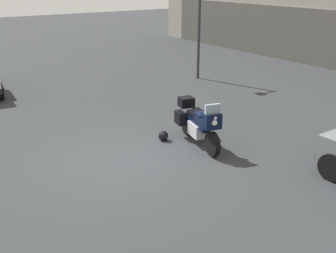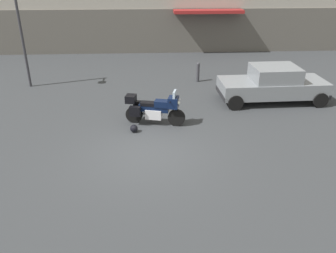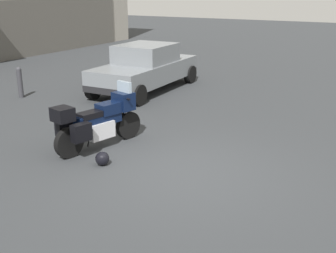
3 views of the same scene
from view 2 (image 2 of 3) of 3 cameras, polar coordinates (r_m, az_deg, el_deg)
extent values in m
plane|color=#2D3033|center=(11.14, -3.47, -4.41)|extent=(80.00, 80.00, 0.00)
cube|color=#514E48|center=(23.52, -3.58, 15.31)|extent=(31.84, 0.12, 2.80)
cube|color=maroon|center=(23.21, 6.64, 18.31)|extent=(4.40, 1.10, 0.20)
cylinder|color=black|center=(12.84, 1.41, 1.47)|extent=(0.66, 0.29, 0.64)
cylinder|color=black|center=(13.16, -5.58, 1.98)|extent=(0.66, 0.29, 0.64)
cylinder|color=#B7B7BC|center=(12.67, 1.34, 3.25)|extent=(0.33, 0.14, 0.68)
cube|color=#B7B7BC|center=(12.94, -2.31, 2.14)|extent=(0.68, 0.53, 0.36)
cube|color=black|center=(12.85, -2.33, 3.13)|extent=(1.13, 0.53, 0.28)
cube|color=black|center=(12.72, -1.02, 3.79)|extent=(0.58, 0.45, 0.24)
cube|color=black|center=(12.84, -3.21, 3.76)|extent=(0.61, 0.42, 0.12)
cube|color=black|center=(12.62, 0.90, 3.99)|extent=(0.45, 0.51, 0.40)
cube|color=#8C9EAD|center=(12.51, 1.09, 5.26)|extent=(0.17, 0.41, 0.28)
sphere|color=#EAEACC|center=(12.60, 1.71, 3.94)|extent=(0.14, 0.14, 0.14)
cylinder|color=black|center=(12.60, 0.54, 4.44)|extent=(0.18, 0.61, 0.04)
cylinder|color=#B7B7BC|center=(13.30, -4.64, 2.19)|extent=(0.56, 0.22, 0.09)
cube|color=black|center=(13.28, -4.81, 3.44)|extent=(0.44, 0.29, 0.36)
cube|color=black|center=(12.78, -5.44, 2.51)|extent=(0.44, 0.29, 0.36)
cube|color=black|center=(12.95, -6.12, 4.56)|extent=(0.44, 0.47, 0.28)
cylinder|color=black|center=(13.24, -2.76, 1.42)|extent=(0.05, 0.13, 0.29)
sphere|color=black|center=(12.47, -5.63, -0.32)|extent=(0.28, 0.28, 0.28)
cube|color=slate|center=(15.70, 16.71, 6.20)|extent=(4.55, 1.88, 0.64)
cube|color=slate|center=(15.53, 17.17, 8.35)|extent=(1.94, 1.67, 0.60)
cube|color=#8C9EAD|center=(15.89, 20.22, 8.28)|extent=(0.10, 1.50, 0.51)
cube|color=#8C9EAD|center=(15.23, 13.98, 8.40)|extent=(0.10, 1.50, 0.48)
cube|color=black|center=(16.68, 23.71, 5.41)|extent=(0.17, 1.76, 0.20)
cube|color=black|center=(15.12, 8.77, 5.38)|extent=(0.17, 1.76, 0.20)
cylinder|color=black|center=(17.24, 21.25, 6.10)|extent=(0.65, 0.24, 0.64)
cylinder|color=black|center=(15.83, 23.70, 4.02)|extent=(0.65, 0.24, 0.64)
cylinder|color=black|center=(16.02, 9.48, 6.10)|extent=(0.65, 0.24, 0.64)
cylinder|color=black|center=(14.50, 11.01, 3.88)|extent=(0.65, 0.24, 0.64)
sphere|color=silver|center=(17.07, 23.22, 6.36)|extent=(0.14, 0.14, 0.14)
sphere|color=silver|center=(16.27, 24.69, 5.21)|extent=(0.14, 0.14, 0.14)
cylinder|color=#2D2D33|center=(17.88, -22.77, 12.90)|extent=(0.12, 0.12, 4.46)
cylinder|color=#333338|center=(17.79, 4.94, 8.77)|extent=(0.16, 0.16, 0.91)
sphere|color=#333338|center=(17.67, 4.99, 10.18)|extent=(0.16, 0.16, 0.16)
camera|label=1|loc=(9.88, 53.75, 8.34)|focal=43.46mm
camera|label=3|loc=(9.43, -48.16, 3.31)|focal=45.23mm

